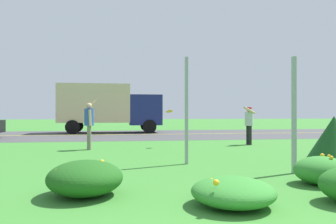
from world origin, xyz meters
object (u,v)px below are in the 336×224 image
(frisbee_orange, at_px, (169,111))
(sign_post_near_path, at_px, (186,111))
(box_truck_navy, at_px, (108,106))
(person_catcher_red_cap_gray_shirt, at_px, (249,122))
(sign_post_by_roadside, at_px, (294,115))
(person_thrower_blue_shirt, at_px, (89,121))

(frisbee_orange, bearing_deg, sign_post_near_path, -92.80)
(frisbee_orange, relative_size, box_truck_navy, 0.04)
(frisbee_orange, bearing_deg, person_catcher_red_cap_gray_shirt, 7.31)
(box_truck_navy, bearing_deg, person_catcher_red_cap_gray_shirt, -57.31)
(sign_post_near_path, distance_m, person_catcher_red_cap_gray_shirt, 5.98)
(sign_post_by_roadside, bearing_deg, person_thrower_blue_shirt, 131.56)
(person_thrower_blue_shirt, bearing_deg, sign_post_near_path, -53.90)
(person_thrower_blue_shirt, height_order, frisbee_orange, person_thrower_blue_shirt)
(person_thrower_blue_shirt, xyz_separation_m, box_truck_navy, (0.38, 10.31, 0.79))
(sign_post_near_path, relative_size, box_truck_navy, 0.41)
(sign_post_by_roadside, relative_size, box_truck_navy, 0.38)
(person_thrower_blue_shirt, height_order, person_catcher_red_cap_gray_shirt, person_thrower_blue_shirt)
(sign_post_by_roadside, xyz_separation_m, person_catcher_red_cap_gray_shirt, (1.56, 6.39, -0.33))
(frisbee_orange, bearing_deg, person_thrower_blue_shirt, -170.91)
(person_thrower_blue_shirt, relative_size, person_catcher_red_cap_gray_shirt, 1.15)
(sign_post_near_path, height_order, person_catcher_red_cap_gray_shirt, sign_post_near_path)
(sign_post_near_path, bearing_deg, box_truck_navy, 99.67)
(sign_post_near_path, bearing_deg, person_catcher_red_cap_gray_shirt, 52.63)
(sign_post_near_path, xyz_separation_m, person_thrower_blue_shirt, (-2.79, 3.82, -0.37))
(person_thrower_blue_shirt, distance_m, person_catcher_red_cap_gray_shirt, 6.48)
(sign_post_near_path, relative_size, person_thrower_blue_shirt, 1.51)
(person_catcher_red_cap_gray_shirt, bearing_deg, sign_post_near_path, -127.37)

